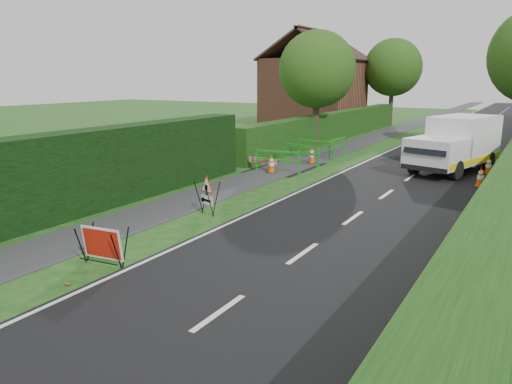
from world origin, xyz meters
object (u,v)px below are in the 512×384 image
at_px(red_rect_sign, 102,244).
at_px(hatchback_car, 466,133).
at_px(works_van, 456,143).
at_px(triangle_sign, 206,192).

xyz_separation_m(red_rect_sign, hatchback_car, (3.83, 26.36, 0.14)).
bearing_deg(works_van, hatchback_car, 110.69).
relative_size(red_rect_sign, triangle_sign, 1.05).
relative_size(red_rect_sign, hatchback_car, 0.29).
relative_size(red_rect_sign, works_van, 0.19).
distance_m(triangle_sign, hatchback_car, 22.23).
height_order(triangle_sign, works_van, works_van).
height_order(red_rect_sign, works_van, works_van).
bearing_deg(triangle_sign, red_rect_sign, -64.88).
xyz_separation_m(works_van, hatchback_car, (-0.98, 10.58, -0.63)).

